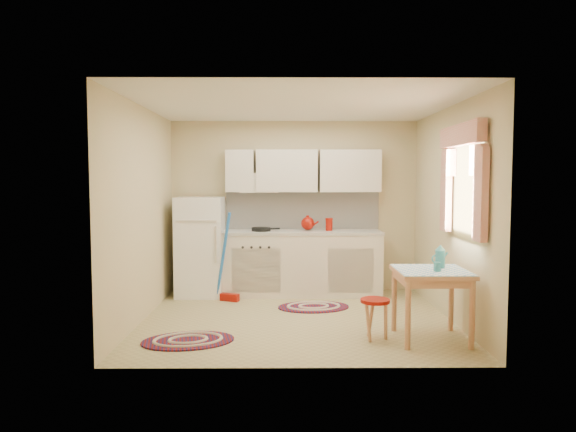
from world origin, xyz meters
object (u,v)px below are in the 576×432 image
object	(u,v)px
fridge	(201,247)
table	(431,305)
base_cabinets	(301,264)
stool	(375,319)

from	to	relation	value
fridge	table	bearing A→B (deg)	-37.37
fridge	table	size ratio (longest dim) A/B	1.94
fridge	base_cabinets	world-z (taller)	fridge
base_cabinets	stool	bearing A→B (deg)	-71.64
stool	base_cabinets	bearing A→B (deg)	108.36
table	fridge	bearing A→B (deg)	142.63
fridge	table	xyz separation A→B (m)	(2.69, -2.06, -0.34)
base_cabinets	table	size ratio (longest dim) A/B	3.12
fridge	stool	xyz separation A→B (m)	(2.12, -2.04, -0.49)
base_cabinets	table	bearing A→B (deg)	-59.04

